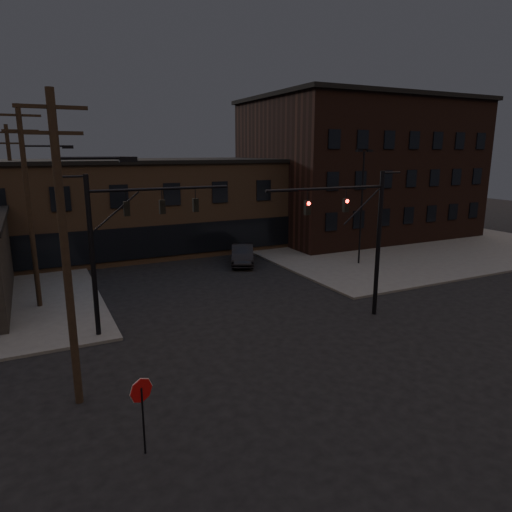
{
  "coord_description": "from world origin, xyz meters",
  "views": [
    {
      "loc": [
        -10.39,
        -14.48,
        9.04
      ],
      "look_at": [
        0.24,
        6.99,
        3.5
      ],
      "focal_mm": 32.0,
      "sensor_mm": 36.0,
      "label": 1
    }
  ],
  "objects_px": {
    "traffic_signal_far": "(119,236)",
    "stop_sign": "(142,399)",
    "traffic_signal_near": "(363,230)",
    "parked_car_lot_b": "(328,238)",
    "car_crossing": "(242,254)",
    "parked_car_lot_a": "(334,232)"
  },
  "relations": [
    {
      "from": "stop_sign",
      "to": "parked_car_lot_b",
      "type": "height_order",
      "value": "stop_sign"
    },
    {
      "from": "stop_sign",
      "to": "parked_car_lot_b",
      "type": "relative_size",
      "value": 0.5
    },
    {
      "from": "traffic_signal_far",
      "to": "stop_sign",
      "type": "bearing_deg",
      "value": -97.32
    },
    {
      "from": "traffic_signal_near",
      "to": "car_crossing",
      "type": "height_order",
      "value": "traffic_signal_near"
    },
    {
      "from": "traffic_signal_near",
      "to": "parked_car_lot_a",
      "type": "relative_size",
      "value": 1.59
    },
    {
      "from": "stop_sign",
      "to": "parked_car_lot_a",
      "type": "distance_m",
      "value": 35.21
    },
    {
      "from": "traffic_signal_near",
      "to": "parked_car_lot_a",
      "type": "xyz_separation_m",
      "value": [
        11.58,
        18.36,
        -3.92
      ]
    },
    {
      "from": "traffic_signal_near",
      "to": "car_crossing",
      "type": "bearing_deg",
      "value": 92.85
    },
    {
      "from": "parked_car_lot_b",
      "to": "car_crossing",
      "type": "bearing_deg",
      "value": 96.71
    },
    {
      "from": "stop_sign",
      "to": "parked_car_lot_b",
      "type": "bearing_deg",
      "value": 45.11
    },
    {
      "from": "traffic_signal_far",
      "to": "parked_car_lot_a",
      "type": "xyz_separation_m",
      "value": [
        23.66,
        14.86,
        -4.0
      ]
    },
    {
      "from": "traffic_signal_far",
      "to": "car_crossing",
      "type": "height_order",
      "value": "traffic_signal_far"
    },
    {
      "from": "parked_car_lot_a",
      "to": "car_crossing",
      "type": "relative_size",
      "value": 1.02
    },
    {
      "from": "traffic_signal_far",
      "to": "car_crossing",
      "type": "relative_size",
      "value": 1.62
    },
    {
      "from": "parked_car_lot_a",
      "to": "parked_car_lot_b",
      "type": "distance_m",
      "value": 2.73
    },
    {
      "from": "parked_car_lot_a",
      "to": "car_crossing",
      "type": "height_order",
      "value": "parked_car_lot_a"
    },
    {
      "from": "stop_sign",
      "to": "parked_car_lot_a",
      "type": "xyz_separation_m",
      "value": [
        24.94,
        24.84,
        -0.84
      ]
    },
    {
      "from": "traffic_signal_near",
      "to": "traffic_signal_far",
      "type": "distance_m",
      "value": 12.57
    },
    {
      "from": "traffic_signal_near",
      "to": "parked_car_lot_b",
      "type": "distance_m",
      "value": 19.52
    },
    {
      "from": "traffic_signal_near",
      "to": "stop_sign",
      "type": "distance_m",
      "value": 15.17
    },
    {
      "from": "traffic_signal_far",
      "to": "stop_sign",
      "type": "height_order",
      "value": "traffic_signal_far"
    },
    {
      "from": "parked_car_lot_a",
      "to": "parked_car_lot_b",
      "type": "xyz_separation_m",
      "value": [
        -2.02,
        -1.83,
        -0.14
      ]
    }
  ]
}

